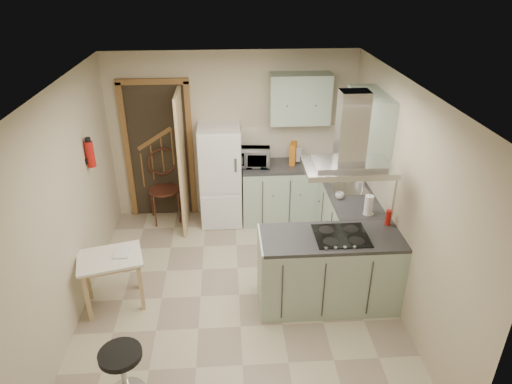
{
  "coord_description": "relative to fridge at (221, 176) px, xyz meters",
  "views": [
    {
      "loc": [
        -0.08,
        -4.32,
        3.59
      ],
      "look_at": [
        0.24,
        0.45,
        1.15
      ],
      "focal_mm": 32.0,
      "sensor_mm": 36.0,
      "label": 1
    }
  ],
  "objects": [
    {
      "name": "soap_bottle",
      "position": [
        1.9,
        -0.65,
        0.25
      ],
      "size": [
        0.1,
        0.1,
        0.19
      ],
      "primitive_type": "imported",
      "rotation": [
        0.0,
        0.0,
        0.17
      ],
      "color": "#AFAFBB",
      "rests_on": "counter_right"
    },
    {
      "name": "left_wall",
      "position": [
        -1.6,
        -1.8,
        0.5
      ],
      "size": [
        0.0,
        4.2,
        4.2
      ],
      "primitive_type": "plane",
      "rotation": [
        1.57,
        0.0,
        1.57
      ],
      "color": "#BDB192",
      "rests_on": "floor"
    },
    {
      "name": "peninsula",
      "position": [
        1.22,
        -1.98,
        -0.3
      ],
      "size": [
        1.55,
        0.65,
        0.9
      ],
      "primitive_type": "cube",
      "color": "#9EB2A0",
      "rests_on": "floor"
    },
    {
      "name": "floor",
      "position": [
        0.2,
        -1.8,
        -0.75
      ],
      "size": [
        4.2,
        4.2,
        0.0
      ],
      "primitive_type": "plane",
      "color": "#B6AE8E",
      "rests_on": "ground"
    },
    {
      "name": "back_wall",
      "position": [
        0.2,
        0.3,
        0.5
      ],
      "size": [
        3.6,
        0.0,
        3.6
      ],
      "primitive_type": "plane",
      "rotation": [
        1.57,
        0.0,
        0.0
      ],
      "color": "#BDB192",
      "rests_on": "floor"
    },
    {
      "name": "hob",
      "position": [
        1.32,
        -1.98,
        0.16
      ],
      "size": [
        0.58,
        0.5,
        0.01
      ],
      "primitive_type": "cube",
      "color": "black",
      "rests_on": "peninsula"
    },
    {
      "name": "stool",
      "position": [
        -0.89,
        -3.12,
        -0.49
      ],
      "size": [
        0.49,
        0.49,
        0.52
      ],
      "primitive_type": "cylinder",
      "rotation": [
        0.0,
        0.0,
        -0.32
      ],
      "color": "black",
      "rests_on": "floor"
    },
    {
      "name": "paper_towel",
      "position": [
        1.75,
        -1.53,
        0.28
      ],
      "size": [
        0.12,
        0.12,
        0.25
      ],
      "primitive_type": "cylinder",
      "rotation": [
        0.0,
        0.0,
        0.26
      ],
      "color": "white",
      "rests_on": "counter_right"
    },
    {
      "name": "cup",
      "position": [
        1.51,
        -1.12,
        0.19
      ],
      "size": [
        0.13,
        0.13,
        0.08
      ],
      "primitive_type": "imported",
      "rotation": [
        0.0,
        0.0,
        0.26
      ],
      "color": "silver",
      "rests_on": "counter_right"
    },
    {
      "name": "kettle",
      "position": [
        1.16,
        0.11,
        0.26
      ],
      "size": [
        0.17,
        0.17,
        0.22
      ],
      "primitive_type": "cylinder",
      "rotation": [
        0.0,
        0.0,
        -0.18
      ],
      "color": "silver",
      "rests_on": "counter_back"
    },
    {
      "name": "drop_leaf_table",
      "position": [
        -1.23,
        -1.85,
        -0.42
      ],
      "size": [
        0.8,
        0.68,
        0.65
      ],
      "primitive_type": "cube",
      "rotation": [
        0.0,
        0.0,
        0.25
      ],
      "color": "tan",
      "rests_on": "floor"
    },
    {
      "name": "cereal_box",
      "position": [
        1.07,
        0.04,
        0.31
      ],
      "size": [
        0.14,
        0.23,
        0.32
      ],
      "primitive_type": "cube",
      "rotation": [
        0.0,
        0.0,
        -0.27
      ],
      "color": "#C36917",
      "rests_on": "counter_back"
    },
    {
      "name": "book",
      "position": [
        -1.19,
        -1.79,
        -0.05
      ],
      "size": [
        0.17,
        0.23,
        0.1
      ],
      "primitive_type": "imported",
      "rotation": [
        0.0,
        0.0,
        0.01
      ],
      "color": "#9A3733",
      "rests_on": "drop_leaf_table"
    },
    {
      "name": "wall_cabinet_right",
      "position": [
        1.82,
        -0.95,
        1.1
      ],
      "size": [
        0.35,
        0.9,
        0.7
      ],
      "primitive_type": "cube",
      "color": "#9EB2A0",
      "rests_on": "right_wall"
    },
    {
      "name": "right_wall",
      "position": [
        2.0,
        -1.8,
        0.5
      ],
      "size": [
        0.0,
        4.2,
        4.2
      ],
      "primitive_type": "plane",
      "rotation": [
        1.57,
        0.0,
        -1.57
      ],
      "color": "#BDB192",
      "rests_on": "floor"
    },
    {
      "name": "fridge",
      "position": [
        0.0,
        0.0,
        0.0
      ],
      "size": [
        0.6,
        0.6,
        1.5
      ],
      "primitive_type": "cube",
      "color": "white",
      "rests_on": "floor"
    },
    {
      "name": "red_bottle",
      "position": [
        1.91,
        -1.77,
        0.24
      ],
      "size": [
        0.07,
        0.07,
        0.18
      ],
      "primitive_type": "cylinder",
      "rotation": [
        0.0,
        0.0,
        -0.11
      ],
      "color": "#AC180E",
      "rests_on": "peninsula"
    },
    {
      "name": "doorway",
      "position": [
        -0.9,
        0.27,
        0.3
      ],
      "size": [
        1.1,
        0.12,
        2.1
      ],
      "primitive_type": "cube",
      "color": "brown",
      "rests_on": "floor"
    },
    {
      "name": "wall_cabinet_back",
      "position": [
        1.15,
        0.12,
        1.1
      ],
      "size": [
        0.85,
        0.35,
        0.7
      ],
      "primitive_type": "cube",
      "color": "#9EB2A0",
      "rests_on": "back_wall"
    },
    {
      "name": "counter_right",
      "position": [
        1.7,
        -0.68,
        -0.3
      ],
      "size": [
        0.6,
        1.95,
        0.9
      ],
      "primitive_type": "cube",
      "color": "#9EB2A0",
      "rests_on": "floor"
    },
    {
      "name": "ceiling",
      "position": [
        0.2,
        -1.8,
        1.75
      ],
      "size": [
        4.2,
        4.2,
        0.0
      ],
      "primitive_type": "plane",
      "rotation": [
        3.14,
        0.0,
        0.0
      ],
      "color": "silver",
      "rests_on": "back_wall"
    },
    {
      "name": "counter_back",
      "position": [
        0.86,
        0.0,
        -0.3
      ],
      "size": [
        1.08,
        0.6,
        0.9
      ],
      "primitive_type": "cube",
      "color": "#9EB2A0",
      "rests_on": "floor"
    },
    {
      "name": "splashback",
      "position": [
        1.16,
        0.29,
        0.4
      ],
      "size": [
        1.68,
        0.02,
        0.5
      ],
      "primitive_type": "cube",
      "color": "beige",
      "rests_on": "counter_back"
    },
    {
      "name": "fire_extinguisher",
      "position": [
        -1.54,
        -0.9,
        0.75
      ],
      "size": [
        0.1,
        0.1,
        0.32
      ],
      "primitive_type": "cylinder",
      "color": "#B2140F",
      "rests_on": "left_wall"
    },
    {
      "name": "microwave",
      "position": [
        0.49,
        -0.0,
        0.28
      ],
      "size": [
        0.49,
        0.35,
        0.26
      ],
      "primitive_type": "imported",
      "rotation": [
        0.0,
        0.0,
        -0.08
      ],
      "color": "black",
      "rests_on": "counter_back"
    },
    {
      "name": "extractor_hood",
      "position": [
        1.32,
        -1.98,
        0.97
      ],
      "size": [
        0.9,
        0.55,
        0.1
      ],
      "primitive_type": "cube",
      "color": "silver",
      "rests_on": "ceiling"
    },
    {
      "name": "sink",
      "position": [
        1.7,
        -0.85,
        0.16
      ],
      "size": [
        0.45,
        0.4,
        0.01
      ],
      "primitive_type": "cube",
      "color": "silver",
      "rests_on": "counter_right"
    },
    {
      "name": "bentwood_chair",
      "position": [
        -0.86,
        0.08,
        -0.24
      ],
      "size": [
        0.55,
        0.55,
        1.01
      ],
      "primitive_type": "cube",
      "rotation": [
        0.0,
        0.0,
        0.27
      ],
      "color": "#4B1D19",
      "rests_on": "floor"
    }
  ]
}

